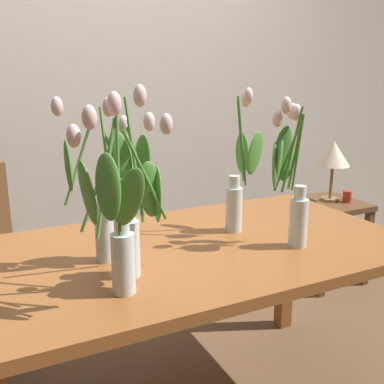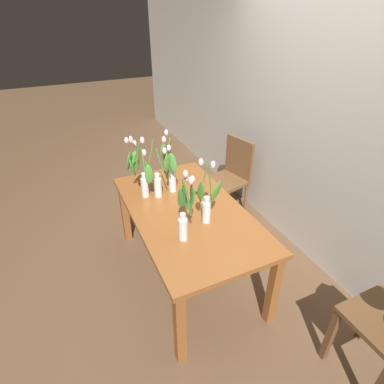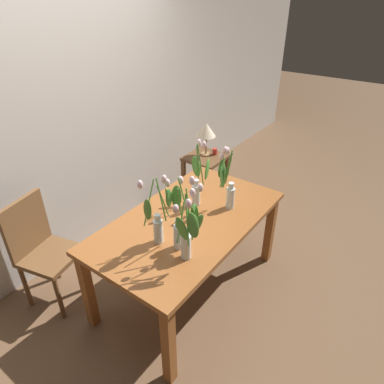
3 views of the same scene
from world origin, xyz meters
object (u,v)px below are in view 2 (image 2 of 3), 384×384
Objects in this scene: tulip_vase_3 at (207,203)px; tulip_vase_1 at (157,179)px; tulip_vase_2 at (140,174)px; tulip_vase_4 at (170,170)px; side_table at (382,332)px; dining_table at (187,219)px; tulip_vase_0 at (185,211)px; dining_chair at (232,173)px.

tulip_vase_1 is at bearing -156.68° from tulip_vase_3.
tulip_vase_2 is 0.27m from tulip_vase_4.
tulip_vase_1 is at bearing -151.21° from side_table.
dining_table reaches higher than side_table.
tulip_vase_2 is (-0.68, -0.13, -0.00)m from tulip_vase_0.
tulip_vase_0 is 0.24m from tulip_vase_3.
tulip_vase_0 is 0.60m from tulip_vase_1.
tulip_vase_0 is 0.58× the size of dining_chair.
tulip_vase_4 is (-0.35, -0.01, 0.31)m from dining_table.
dining_table is at bearing -162.69° from tulip_vase_3.
tulip_vase_4 is at bearing -66.27° from dining_chair.
tulip_vase_4 is (-0.05, 0.14, 0.03)m from tulip_vase_1.
dining_chair is (-0.97, 0.83, -0.40)m from tulip_vase_3.
dining_chair is at bearing 139.20° from tulip_vase_3.
dining_table is 2.95× the size of tulip_vase_0.
tulip_vase_1 is at bearing -179.69° from tulip_vase_0.
tulip_vase_2 reaches higher than tulip_vase_0.
tulip_vase_1 is 1.07× the size of tulip_vase_4.
tulip_vase_2 is 1.31m from dining_chair.
dining_table is 1.18m from dining_chair.
tulip_vase_2 is at bearing -149.20° from side_table.
tulip_vase_4 is (-0.57, -0.08, 0.03)m from tulip_vase_3.
tulip_vase_4 reaches higher than dining_table.
side_table is (1.66, 0.91, -0.49)m from tulip_vase_1.
dining_chair is (-0.45, 1.06, -0.40)m from tulip_vase_1.
side_table is at bearing 30.80° from tulip_vase_2.
tulip_vase_3 is (0.59, 0.35, -0.04)m from tulip_vase_2.
tulip_vase_2 is at bearing -143.39° from dining_table.
tulip_vase_0 is at bearing -45.04° from dining_chair.
dining_chair is (-1.05, 1.05, -0.44)m from tulip_vase_0.
dining_chair is 1.69× the size of side_table.
tulip_vase_1 is at bearing -70.03° from tulip_vase_4.
tulip_vase_1 is 0.63× the size of dining_chair.
side_table is at bearing 28.79° from tulip_vase_1.
dining_table is at bearing -50.40° from dining_chair.
tulip_vase_2 is at bearing -72.40° from dining_chair.
tulip_vase_0 is 1.55m from dining_chair.
dining_table is 1.72× the size of dining_chair.
tulip_vase_4 reaches higher than dining_chair.
tulip_vase_0 is at bearing -68.86° from tulip_vase_3.
side_table is at bearing 40.61° from tulip_vase_0.
tulip_vase_0 reaches higher than dining_table.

